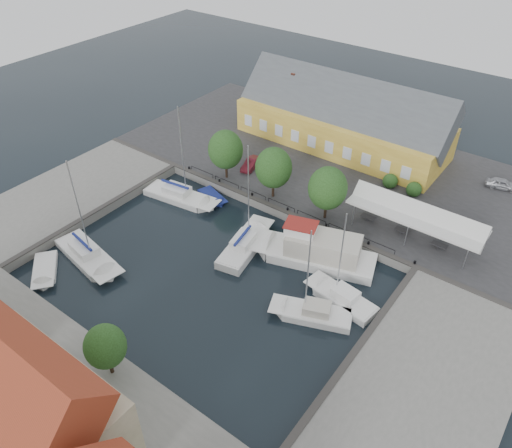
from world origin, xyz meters
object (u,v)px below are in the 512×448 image
(west_boat_d, at_px, (88,257))
(launch_nw, at_px, (212,198))
(west_boat_a, at_px, (180,197))
(car_silver, at_px, (502,184))
(trawler, at_px, (316,253))
(car_red, at_px, (251,164))
(tent_canopy, at_px, (416,216))
(launch_sw, at_px, (45,271))
(east_boat_b, at_px, (313,315))
(center_sailboat, at_px, (245,246))
(warehouse, at_px, (340,119))
(east_boat_a, at_px, (342,300))

(west_boat_d, distance_m, launch_nw, 16.21)
(west_boat_a, bearing_deg, west_boat_d, -90.21)
(car_silver, bearing_deg, trawler, 140.36)
(car_red, bearing_deg, tent_canopy, -14.03)
(trawler, distance_m, launch_sw, 27.12)
(tent_canopy, xyz_separation_m, east_boat_b, (-2.86, -14.92, -3.42))
(center_sailboat, relative_size, launch_sw, 2.18)
(warehouse, height_order, tent_canopy, warehouse)
(east_boat_a, distance_m, west_boat_a, 23.92)
(car_silver, distance_m, west_boat_a, 38.48)
(car_red, bearing_deg, launch_nw, -105.10)
(tent_canopy, height_order, launch_nw, tent_canopy)
(car_silver, relative_size, launch_sw, 0.65)
(car_silver, distance_m, east_boat_b, 31.20)
(warehouse, bearing_deg, car_red, -112.62)
(trawler, xyz_separation_m, west_boat_d, (-18.77, -13.75, -0.75))
(trawler, distance_m, east_boat_a, 6.13)
(car_red, xyz_separation_m, east_boat_a, (20.24, -12.78, -1.35))
(tent_canopy, height_order, car_silver, tent_canopy)
(trawler, xyz_separation_m, east_boat_b, (3.79, -6.74, -0.76))
(tent_canopy, bearing_deg, warehouse, 140.14)
(tent_canopy, bearing_deg, trawler, -129.09)
(east_boat_a, distance_m, west_boat_d, 25.85)
(west_boat_d, bearing_deg, east_boat_a, 23.32)
(east_boat_a, distance_m, launch_nw, 21.49)
(tent_canopy, bearing_deg, center_sailboat, -140.84)
(tent_canopy, bearing_deg, west_boat_a, -161.66)
(warehouse, xyz_separation_m, trawler, (9.95, -22.04, -3.41))
(trawler, bearing_deg, car_red, 148.74)
(west_boat_d, bearing_deg, car_silver, 50.79)
(east_boat_b, xyz_separation_m, launch_sw, (-24.41, -10.85, -0.17))
(center_sailboat, distance_m, launch_sw, 20.15)
(east_boat_b, distance_m, launch_sw, 26.71)
(warehouse, height_order, trawler, warehouse)
(west_boat_d, bearing_deg, trawler, 36.22)
(trawler, height_order, east_boat_a, east_boat_a)
(warehouse, relative_size, west_boat_d, 2.27)
(east_boat_a, distance_m, east_boat_b, 3.43)
(launch_nw, bearing_deg, west_boat_a, -141.01)
(west_boat_d, height_order, launch_sw, west_boat_d)
(warehouse, height_order, west_boat_a, west_boat_a)
(launch_sw, xyz_separation_m, launch_nw, (4.87, 19.76, -0.00))
(warehouse, distance_m, west_boat_a, 24.29)
(tent_canopy, distance_m, west_boat_d, 33.75)
(launch_sw, bearing_deg, west_boat_d, 64.30)
(warehouse, bearing_deg, west_boat_d, -103.85)
(center_sailboat, height_order, trawler, center_sailboat)
(car_red, xyz_separation_m, launch_sw, (-5.35, -26.85, -1.53))
(center_sailboat, relative_size, launch_nw, 2.64)
(west_boat_a, height_order, launch_nw, west_boat_a)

